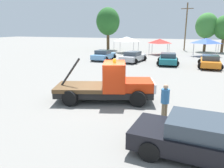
# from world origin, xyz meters

# --- Properties ---
(ground_plane) EXTENTS (160.00, 160.00, 0.00)m
(ground_plane) POSITION_xyz_m (0.00, 0.00, 0.00)
(ground_plane) COLOR gray
(tow_truck) EXTENTS (5.98, 3.60, 2.51)m
(tow_truck) POSITION_xyz_m (0.33, 0.11, 0.96)
(tow_truck) COLOR black
(tow_truck) RESTS_ON ground
(foreground_car) EXTENTS (5.10, 2.35, 1.34)m
(foreground_car) POSITION_xyz_m (5.30, -4.32, 0.65)
(foreground_car) COLOR black
(foreground_car) RESTS_ON ground
(person_near_truck) EXTENTS (0.38, 0.38, 1.71)m
(person_near_truck) POSITION_xyz_m (3.66, -1.67, 0.99)
(person_near_truck) COLOR #847051
(person_near_truck) RESTS_ON ground
(parked_car_skyblue) EXTENTS (2.53, 4.32, 1.34)m
(parked_car_skyblue) POSITION_xyz_m (-6.34, 15.70, 0.65)
(parked_car_skyblue) COLOR #669ED1
(parked_car_skyblue) RESTS_ON ground
(parked_car_silver) EXTENTS (2.90, 4.76, 1.34)m
(parked_car_silver) POSITION_xyz_m (-2.19, 15.37, 0.65)
(parked_car_silver) COLOR #B7B7BC
(parked_car_silver) RESTS_ON ground
(parked_car_teal) EXTENTS (2.78, 4.60, 1.34)m
(parked_car_teal) POSITION_xyz_m (2.15, 14.86, 0.65)
(parked_car_teal) COLOR #196670
(parked_car_teal) RESTS_ON ground
(parked_car_orange) EXTENTS (2.54, 4.84, 1.34)m
(parked_car_orange) POSITION_xyz_m (6.64, 14.34, 0.65)
(parked_car_orange) COLOR orange
(parked_car_orange) RESTS_ON ground
(canopy_tent_white) EXTENTS (3.50, 3.50, 2.73)m
(canopy_tent_white) POSITION_xyz_m (-6.01, 25.62, 2.34)
(canopy_tent_white) COLOR #9E9EA3
(canopy_tent_white) RESTS_ON ground
(canopy_tent_red) EXTENTS (2.88, 2.88, 2.50)m
(canopy_tent_red) POSITION_xyz_m (-0.22, 24.68, 2.14)
(canopy_tent_red) COLOR #9E9EA3
(canopy_tent_red) RESTS_ON ground
(canopy_tent_blue) EXTENTS (3.34, 3.34, 2.70)m
(canopy_tent_blue) POSITION_xyz_m (6.60, 24.59, 2.31)
(canopy_tent_blue) COLOR #9E9EA3
(canopy_tent_blue) RESTS_ON ground
(tree_left) EXTENTS (4.48, 4.48, 8.00)m
(tree_left) POSITION_xyz_m (-10.84, 29.34, 5.37)
(tree_left) COLOR brown
(tree_left) RESTS_ON ground
(tree_center) EXTENTS (3.81, 3.81, 6.80)m
(tree_center) POSITION_xyz_m (6.88, 32.12, 4.56)
(tree_center) COLOR brown
(tree_center) RESTS_ON ground
(tree_right) EXTENTS (3.53, 3.53, 6.31)m
(tree_right) POSITION_xyz_m (9.71, 31.51, 4.23)
(tree_right) COLOR brown
(tree_right) RESTS_ON ground
(traffic_cone) EXTENTS (0.40, 0.40, 0.55)m
(traffic_cone) POSITION_xyz_m (-1.15, 3.57, 0.25)
(traffic_cone) COLOR black
(traffic_cone) RESTS_ON ground
(utility_pole) EXTENTS (2.20, 0.24, 8.71)m
(utility_pole) POSITION_xyz_m (3.35, 33.38, 4.62)
(utility_pole) COLOR brown
(utility_pole) RESTS_ON ground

